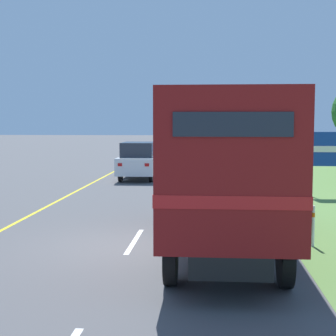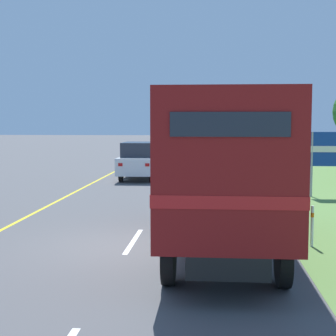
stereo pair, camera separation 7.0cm
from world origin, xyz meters
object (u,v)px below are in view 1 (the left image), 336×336
Objects in this scene: horse_trailer_truck at (224,165)px; highway_sign at (330,151)px; delineator_post at (313,225)px; lead_car_white at (139,161)px; lead_car_blue_ahead at (209,147)px.

horse_trailer_truck is 2.90× the size of highway_sign.
horse_trailer_truck reaches higher than delineator_post.
highway_sign is at bearing 63.93° from horse_trailer_truck.
delineator_post is (-2.21, -8.17, -1.26)m from highway_sign.
horse_trailer_truck is at bearing -116.07° from highway_sign.
lead_car_blue_ahead is at bearing 77.21° from lead_car_white.
horse_trailer_truck is 1.85× the size of lead_car_blue_ahead.
horse_trailer_truck reaches higher than lead_car_blue_ahead.
horse_trailer_truck is 14.67m from lead_car_white.
highway_sign is 8.55m from delineator_post.
lead_car_blue_ahead is 4.66× the size of delineator_post.
horse_trailer_truck is 29.63m from lead_car_blue_ahead.
lead_car_blue_ahead reaches higher than delineator_post.
lead_car_white is 14.80m from delineator_post.
lead_car_blue_ahead is at bearing 102.39° from highway_sign.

